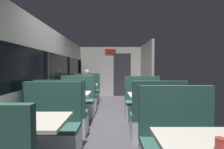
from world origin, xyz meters
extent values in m
cube|color=#423F44|center=(0.00, 0.00, -0.01)|extent=(3.30, 9.20, 0.02)
cube|color=beige|center=(-1.45, 0.00, 0.47)|extent=(0.08, 8.40, 0.95)
cube|color=beige|center=(-1.45, 0.00, 2.00)|extent=(0.08, 8.40, 0.60)
cube|color=black|center=(-1.46, 0.00, 1.32)|extent=(0.03, 8.40, 0.75)
cube|color=#2D2D30|center=(-1.43, 0.00, 1.32)|extent=(0.06, 0.08, 0.75)
cube|color=#2D2D30|center=(-1.43, 2.10, 1.32)|extent=(0.06, 0.08, 0.75)
cube|color=#2D2D30|center=(-1.43, 4.20, 1.32)|extent=(0.06, 0.08, 0.75)
cube|color=beige|center=(0.00, 4.20, 1.15)|extent=(2.90, 0.08, 2.30)
cube|color=#333338|center=(0.55, 4.15, 1.00)|extent=(0.80, 0.04, 2.00)
cube|color=red|center=(0.00, 4.14, 2.12)|extent=(0.50, 0.03, 0.16)
cube|color=beige|center=(1.45, 3.00, 1.15)|extent=(0.08, 2.40, 2.30)
cube|color=beige|center=(-0.89, -2.09, 0.72)|extent=(0.90, 0.70, 0.04)
cube|color=silver|center=(-0.89, -1.43, 0.20)|extent=(0.95, 0.50, 0.39)
cube|color=#2D564C|center=(-0.89, -1.43, 0.42)|extent=(0.95, 0.50, 0.06)
cube|color=#2D564C|center=(-0.89, -1.22, 0.78)|extent=(0.95, 0.08, 0.65)
cylinder|color=#9E9EA3|center=(-0.89, 0.01, 0.35)|extent=(0.10, 0.10, 0.70)
cube|color=beige|center=(-0.89, 0.01, 0.72)|extent=(0.90, 0.70, 0.04)
cube|color=silver|center=(-0.89, -0.65, 0.20)|extent=(0.95, 0.50, 0.39)
cube|color=#2D564C|center=(-0.89, -0.65, 0.42)|extent=(0.95, 0.50, 0.06)
cube|color=#2D564C|center=(-0.89, -0.86, 0.78)|extent=(0.95, 0.08, 0.65)
cube|color=silver|center=(-0.89, 0.67, 0.20)|extent=(0.95, 0.50, 0.39)
cube|color=#2D564C|center=(-0.89, 0.67, 0.42)|extent=(0.95, 0.50, 0.06)
cube|color=#2D564C|center=(-0.89, 0.88, 0.78)|extent=(0.95, 0.08, 0.65)
cylinder|color=#9E9EA3|center=(-0.89, 2.12, 0.35)|extent=(0.10, 0.10, 0.70)
cube|color=beige|center=(-0.89, 2.12, 0.72)|extent=(0.90, 0.70, 0.04)
cube|color=silver|center=(-0.89, 1.46, 0.20)|extent=(0.95, 0.50, 0.39)
cube|color=#2D564C|center=(-0.89, 1.46, 0.42)|extent=(0.95, 0.50, 0.06)
cube|color=#2D564C|center=(-0.89, 1.25, 0.78)|extent=(0.95, 0.08, 0.65)
cube|color=silver|center=(-0.89, 2.78, 0.20)|extent=(0.95, 0.50, 0.39)
cube|color=#2D564C|center=(-0.89, 2.78, 0.42)|extent=(0.95, 0.50, 0.06)
cube|color=#2D564C|center=(-0.89, 2.99, 0.78)|extent=(0.95, 0.08, 0.65)
cube|color=beige|center=(0.89, -2.69, 0.72)|extent=(0.90, 0.70, 0.04)
cube|color=#2D564C|center=(0.89, -2.03, 0.42)|extent=(0.95, 0.50, 0.06)
cube|color=#2D564C|center=(0.89, -1.82, 0.78)|extent=(0.95, 0.08, 0.65)
cylinder|color=#9E9EA3|center=(0.89, -0.19, 0.35)|extent=(0.10, 0.10, 0.70)
cube|color=beige|center=(0.89, -0.19, 0.72)|extent=(0.90, 0.70, 0.04)
cube|color=silver|center=(0.89, -0.85, 0.20)|extent=(0.95, 0.50, 0.39)
cube|color=#2D564C|center=(0.89, -0.85, 0.42)|extent=(0.95, 0.50, 0.06)
cube|color=#2D564C|center=(0.89, -1.06, 0.78)|extent=(0.95, 0.08, 0.65)
cube|color=silver|center=(0.89, 0.47, 0.20)|extent=(0.95, 0.50, 0.39)
cube|color=#2D564C|center=(0.89, 0.47, 0.42)|extent=(0.95, 0.50, 0.06)
cube|color=#2D564C|center=(0.89, 0.68, 0.78)|extent=(0.95, 0.08, 0.65)
cube|color=#26262D|center=(-0.89, 2.78, 0.23)|extent=(0.30, 0.36, 0.45)
cube|color=#99999E|center=(-0.89, 2.73, 0.75)|extent=(0.34, 0.22, 0.60)
sphere|color=tan|center=(-0.89, 2.71, 1.16)|extent=(0.20, 0.20, 0.20)
cylinder|color=#99999E|center=(-1.09, 2.55, 0.77)|extent=(0.07, 0.28, 0.07)
cylinder|color=#99999E|center=(-0.69, 2.55, 0.77)|extent=(0.07, 0.28, 0.07)
cylinder|color=#B23333|center=(0.84, -2.83, 0.79)|extent=(0.07, 0.07, 0.09)
cylinder|color=#B23333|center=(0.71, -0.20, 0.79)|extent=(0.07, 0.07, 0.09)
camera|label=1|loc=(0.07, -4.04, 1.33)|focal=28.00mm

